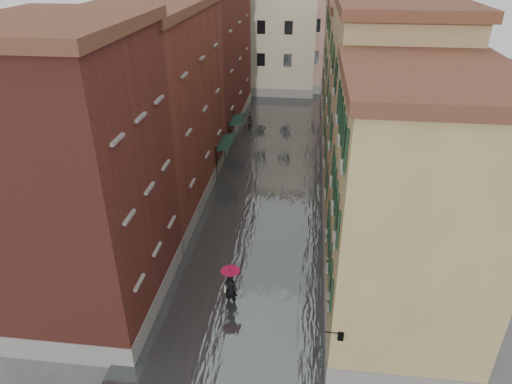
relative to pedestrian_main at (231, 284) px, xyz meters
The scene contains 16 objects.
ground 2.05m from the pedestrian_main, 67.92° to the left, with size 120.00×120.00×0.00m, color #505052.
floodwater 14.57m from the pedestrian_main, 87.58° to the left, with size 10.00×60.00×0.20m, color #484E50.
building_left_near 8.29m from the pedestrian_main, behind, with size 6.00×8.00×13.00m, color maroon.
building_left_mid 13.28m from the pedestrian_main, 121.28° to the left, with size 6.00×14.00×12.50m, color brown.
building_left_far 26.92m from the pedestrian_main, 104.06° to the left, with size 6.00×16.00×14.00m, color maroon.
building_right_near 8.86m from the pedestrian_main, ahead, with size 6.00×8.00×11.50m, color #97834E.
building_right_mid 14.00m from the pedestrian_main, 54.08° to the left, with size 6.00×14.00×13.00m, color #9D865F.
building_right_far 27.00m from the pedestrian_main, 73.38° to the left, with size 6.00×16.00×11.50m, color #97834E.
building_end_cream 39.93m from the pedestrian_main, 93.46° to the left, with size 12.00×9.00×13.00m, color beige.
building_end_pink 42.30m from the pedestrian_main, 80.95° to the left, with size 10.00×9.00×12.00m, color tan.
awning_near 15.27m from the pedestrian_main, 100.86° to the left, with size 1.09×3.41×2.80m.
awning_far 20.34m from the pedestrian_main, 98.13° to the left, with size 1.09×2.98×2.80m.
wall_lantern 6.91m from the pedestrian_main, 42.24° to the right, with size 0.71×0.22×0.35m.
window_planters 5.28m from the pedestrian_main, ahead, with size 0.59×5.57×0.84m.
pedestrian_main is the anchor object (origin of this frame).
pedestrian_far 24.54m from the pedestrian_main, 95.30° to the left, with size 0.69×0.53×1.41m, color black.
Camera 1 is at (2.70, -18.69, 15.76)m, focal length 32.00 mm.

